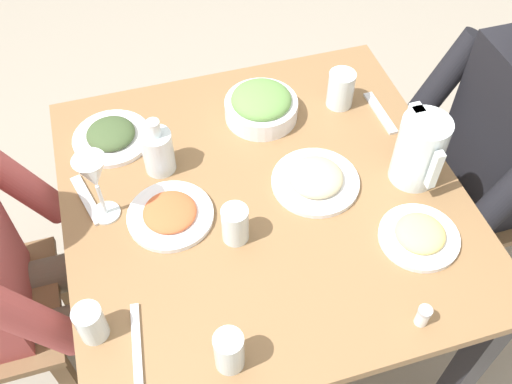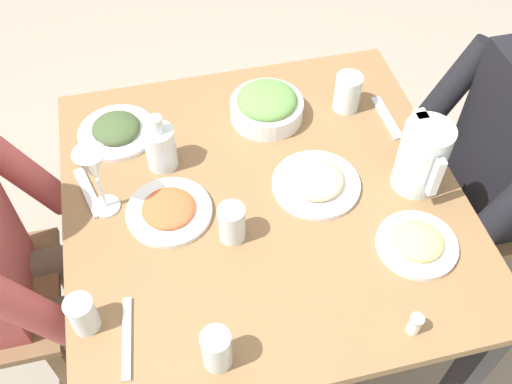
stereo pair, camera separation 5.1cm
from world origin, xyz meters
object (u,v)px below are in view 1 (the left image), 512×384
at_px(oil_carafe, 158,153).
at_px(diner_near, 7,266).
at_px(salt_shaker, 423,316).
at_px(dining_table, 263,222).
at_px(plate_fries, 420,235).
at_px(water_glass_far_right, 229,351).
at_px(water_pitcher, 420,150).
at_px(water_glass_by_pitcher, 91,323).
at_px(salad_bowl, 261,105).
at_px(plate_rice_curry, 171,215).
at_px(water_glass_far_left, 341,89).
at_px(water_glass_near_left, 235,224).
at_px(plate_beans, 315,178).
at_px(wine_glass, 94,176).
at_px(plate_dolmas, 111,136).
at_px(diner_far, 477,155).

bearing_deg(oil_carafe, diner_near, -72.56).
bearing_deg(salt_shaker, dining_table, -152.69).
xyz_separation_m(plate_fries, water_glass_far_right, (0.16, -0.50, 0.04)).
xyz_separation_m(water_pitcher, water_glass_far_right, (0.35, -0.58, -0.04)).
distance_m(water_pitcher, water_glass_by_pitcher, 0.86).
relative_size(salad_bowl, plate_fries, 1.07).
xyz_separation_m(plate_rice_curry, water_glass_far_left, (-0.27, 0.54, 0.04)).
xyz_separation_m(diner_near, water_glass_far_right, (0.43, 0.46, 0.14)).
xyz_separation_m(plate_rice_curry, water_glass_near_left, (0.10, 0.14, 0.04)).
bearing_deg(plate_beans, water_glass_far_left, 146.89).
distance_m(plate_fries, wine_glass, 0.76).
bearing_deg(water_glass_far_right, salt_shaker, 85.82).
bearing_deg(wine_glass, oil_carafe, 125.27).
relative_size(plate_rice_curry, water_glass_far_left, 1.95).
relative_size(dining_table, water_glass_by_pitcher, 10.88).
relative_size(plate_fries, wine_glass, 0.97).
height_order(water_glass_by_pitcher, water_glass_near_left, water_glass_near_left).
bearing_deg(diner_near, plate_fries, 74.66).
xyz_separation_m(dining_table, salad_bowl, (-0.28, 0.08, 0.15)).
xyz_separation_m(salad_bowl, plate_dolmas, (-0.03, -0.41, -0.03)).
distance_m(plate_beans, water_glass_far_left, 0.31).
distance_m(dining_table, salt_shaker, 0.50).
bearing_deg(water_pitcher, plate_fries, -21.57).
bearing_deg(salad_bowl, diner_near, -71.62).
bearing_deg(water_glass_by_pitcher, plate_rice_curry, 139.54).
relative_size(diner_near, oil_carafe, 7.21).
bearing_deg(water_pitcher, oil_carafe, -109.08).
height_order(dining_table, plate_fries, plate_fries).
height_order(water_glass_far_right, oil_carafe, oil_carafe).
relative_size(plate_rice_curry, oil_carafe, 1.28).
relative_size(water_glass_far_right, salt_shaker, 1.94).
distance_m(plate_rice_curry, oil_carafe, 0.18).
bearing_deg(dining_table, water_glass_by_pitcher, -60.63).
bearing_deg(plate_fries, salt_shaker, -25.48).
bearing_deg(water_glass_far_right, water_glass_far_left, 142.79).
bearing_deg(wine_glass, water_glass_by_pitcher, -11.41).
distance_m(diner_far, water_pitcher, 0.33).
xyz_separation_m(diner_far, water_glass_by_pitcher, (0.29, -1.10, 0.13)).
distance_m(plate_fries, plate_beans, 0.29).
xyz_separation_m(dining_table, diner_far, (-0.03, 0.65, 0.02)).
relative_size(water_glass_near_left, wine_glass, 0.51).
relative_size(salad_bowl, water_glass_far_right, 1.93).
relative_size(dining_table, plate_rice_curry, 4.70).
relative_size(diner_near, plate_dolmas, 5.65).
distance_m(wine_glass, salt_shaker, 0.78).
relative_size(dining_table, water_glass_far_left, 9.16).
bearing_deg(water_glass_by_pitcher, plate_dolmas, 168.76).
height_order(water_pitcher, water_glass_far_left, water_pitcher).
relative_size(water_pitcher, salt_shaker, 3.52).
distance_m(dining_table, water_pitcher, 0.44).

